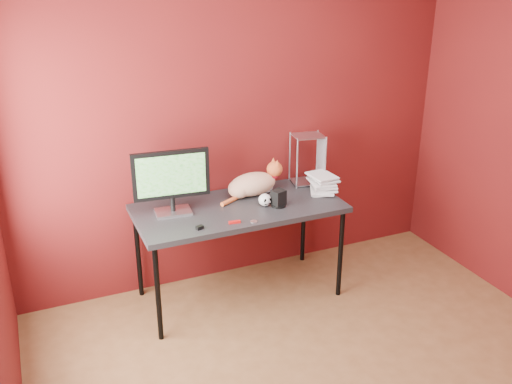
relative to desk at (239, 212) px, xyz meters
name	(u,v)px	position (x,y,z in m)	size (l,w,h in m)	color
room	(370,175)	(0.15, -1.37, 0.75)	(3.52, 3.52, 2.61)	brown
desk	(239,212)	(0.00, 0.00, 0.00)	(1.50, 0.70, 0.75)	black
monitor	(171,179)	(-0.47, 0.07, 0.31)	(0.53, 0.19, 0.46)	#BCBCC1
cat	(253,184)	(0.18, 0.15, 0.14)	(0.55, 0.24, 0.26)	#C26329
skull_mug	(265,200)	(0.18, -0.08, 0.10)	(0.10, 0.10, 0.09)	silver
speaker	(279,199)	(0.26, -0.12, 0.11)	(0.11, 0.11, 0.12)	black
book_stack	(315,102)	(0.62, 0.04, 0.75)	(0.26, 0.28, 1.40)	beige
wire_rack	(307,159)	(0.67, 0.22, 0.25)	(0.26, 0.22, 0.40)	#BCBCC1
pocket_knife	(235,222)	(-0.13, -0.26, 0.06)	(0.08, 0.02, 0.02)	#B40F0D
black_gadget	(200,228)	(-0.38, -0.25, 0.06)	(0.05, 0.03, 0.02)	black
washer	(254,221)	(0.00, -0.29, 0.05)	(0.05, 0.05, 0.00)	#BCBCC1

